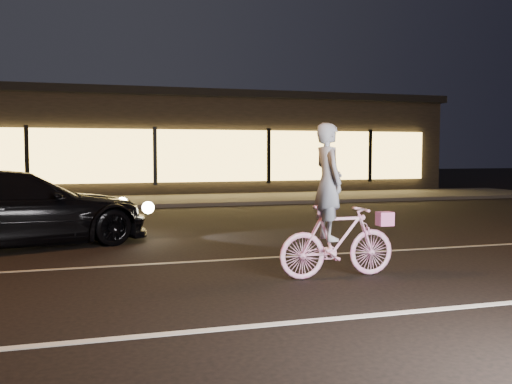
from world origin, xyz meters
name	(u,v)px	position (x,y,z in m)	size (l,w,h in m)	color
ground	(290,286)	(0.00, 0.00, 0.00)	(90.00, 90.00, 0.00)	black
lane_stripe_near	(339,318)	(0.00, -1.50, 0.00)	(60.00, 0.12, 0.01)	silver
lane_stripe_far	(248,259)	(0.00, 2.00, 0.00)	(60.00, 0.10, 0.01)	gray
sidewalk	(162,201)	(0.00, 13.00, 0.06)	(30.00, 4.00, 0.12)	#383533
storefront	(144,143)	(0.00, 18.97, 2.15)	(25.40, 8.42, 4.20)	black
cyclist	(335,223)	(0.77, 0.31, 0.76)	(1.70, 0.58, 2.14)	#FF51B3
sedan	(13,209)	(-3.79, 4.29, 0.71)	(5.29, 3.48, 1.43)	black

